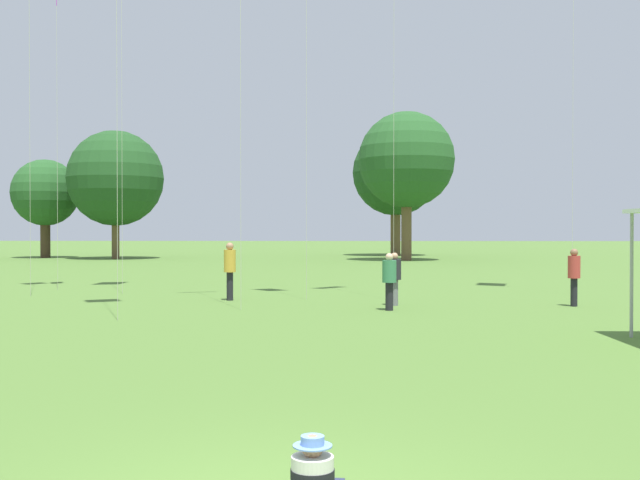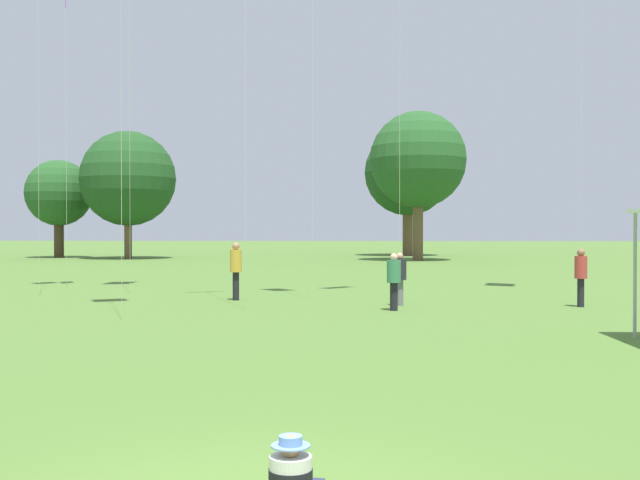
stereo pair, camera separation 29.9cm
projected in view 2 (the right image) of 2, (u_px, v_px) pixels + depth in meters
name	position (u px, v px, depth m)	size (l,w,h in m)	color
seated_toddler	(291.00, 476.00, 6.04)	(0.50, 0.59, 0.56)	#282D47
person_standing_0	(400.00, 275.00, 21.80)	(0.45, 0.45, 1.55)	slate
person_standing_1	(236.00, 266.00, 23.51)	(0.44, 0.44, 1.82)	black
person_standing_2	(394.00, 277.00, 20.47)	(0.52, 0.52, 1.58)	black
person_standing_3	(581.00, 272.00, 21.46)	(0.49, 0.49, 1.67)	black
distant_tree_0	(408.00, 173.00, 65.02)	(7.49, 7.49, 10.99)	brown
distant_tree_1	(418.00, 160.00, 54.49)	(7.04, 7.04, 10.89)	brown
distant_tree_2	(59.00, 193.00, 60.40)	(5.33, 5.33, 7.90)	#473323
distant_tree_3	(128.00, 179.00, 57.99)	(7.37, 7.37, 9.91)	brown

